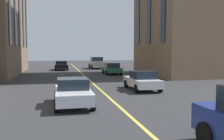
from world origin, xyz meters
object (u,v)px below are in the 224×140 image
(car_black_far, at_px, (61,65))
(car_silver_oncoming, at_px, (96,63))
(car_white_parked_b, at_px, (142,80))
(car_green_parked_a, at_px, (112,68))
(car_white_trailing, at_px, (73,92))

(car_black_far, bearing_deg, car_silver_oncoming, -71.48)
(car_white_parked_b, height_order, car_green_parked_a, same)
(car_white_parked_b, xyz_separation_m, car_silver_oncoming, (23.00, -0.22, 0.27))
(car_white_parked_b, relative_size, car_green_parked_a, 1.00)
(car_green_parked_a, distance_m, car_white_trailing, 17.91)
(car_green_parked_a, bearing_deg, car_white_parked_b, 177.56)
(car_green_parked_a, xyz_separation_m, car_black_far, (8.35, 5.92, 0.00))
(car_black_far, relative_size, car_white_trailing, 1.13)
(car_black_far, distance_m, car_silver_oncoming, 5.91)
(car_green_parked_a, relative_size, car_black_far, 0.89)
(car_white_parked_b, distance_m, car_silver_oncoming, 23.00)
(car_black_far, xyz_separation_m, car_silver_oncoming, (1.88, -5.60, 0.27))
(car_green_parked_a, height_order, car_black_far, car_green_parked_a)
(car_silver_oncoming, bearing_deg, car_white_parked_b, 179.44)
(car_green_parked_a, height_order, car_white_trailing, same)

